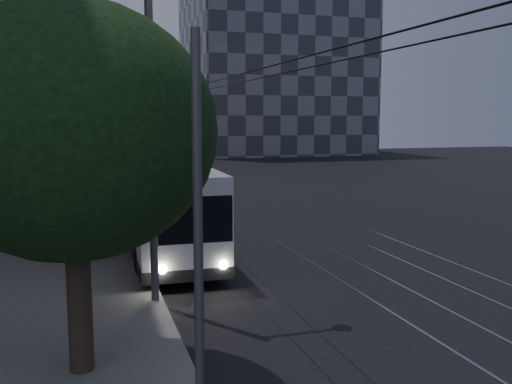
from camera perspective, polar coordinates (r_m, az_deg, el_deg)
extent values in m
plane|color=black|center=(19.82, 3.74, -6.45)|extent=(120.00, 120.00, 0.00)
cube|color=slate|center=(38.26, -17.90, 0.08)|extent=(5.00, 90.00, 0.15)
cube|color=gray|center=(38.93, -6.38, 0.42)|extent=(0.08, 90.00, 0.02)
cube|color=gray|center=(39.22, -4.32, 0.49)|extent=(0.08, 90.00, 0.02)
cube|color=gray|center=(39.59, -2.11, 0.58)|extent=(0.08, 90.00, 0.02)
cube|color=gray|center=(39.99, -0.12, 0.65)|extent=(0.08, 90.00, 0.02)
cylinder|color=black|center=(38.10, -12.69, 8.56)|extent=(0.02, 90.00, 0.02)
cylinder|color=black|center=(38.16, -11.63, 8.58)|extent=(0.02, 90.00, 0.02)
cylinder|color=#505052|center=(8.31, -5.81, -4.84)|extent=(0.14, 0.14, 6.00)
cylinder|color=#505052|center=(28.07, -13.88, 3.66)|extent=(0.14, 0.14, 6.00)
cylinder|color=#505052|center=(48.03, -15.27, 5.11)|extent=(0.14, 0.14, 6.00)
cylinder|color=#505052|center=(68.01, -15.85, 5.71)|extent=(0.14, 0.14, 6.00)
cube|color=#353B44|center=(77.43, 1.76, 12.84)|extent=(22.00, 18.00, 24.00)
cube|color=white|center=(21.23, -9.37, -0.79)|extent=(2.74, 11.89, 2.81)
cube|color=black|center=(21.44, -9.29, -4.12)|extent=(2.78, 11.93, 0.35)
cube|color=black|center=(21.69, -9.55, -0.28)|extent=(2.75, 9.42, 1.04)
cube|color=black|center=(15.44, -6.41, -2.81)|extent=(2.22, 0.12, 1.28)
cube|color=black|center=(27.01, -11.08, 1.41)|extent=(2.02, 0.12, 0.99)
cube|color=green|center=(15.30, -6.46, 0.47)|extent=(1.58, 0.09, 0.32)
cube|color=#9B9B9E|center=(23.99, -10.41, 4.10)|extent=(2.16, 2.21, 0.49)
sphere|color=white|center=(15.54, -9.37, -7.64)|extent=(0.26, 0.26, 0.26)
sphere|color=white|center=(15.84, -3.30, -7.26)|extent=(0.26, 0.26, 0.26)
cylinder|color=#505052|center=(24.95, -11.43, 6.56)|extent=(0.06, 4.47, 2.40)
cylinder|color=#505052|center=(25.02, -10.07, 6.59)|extent=(0.06, 4.47, 2.40)
cylinder|color=black|center=(17.63, -11.51, -6.70)|extent=(0.30, 0.99, 0.99)
cylinder|color=black|center=(18.01, -3.79, -6.26)|extent=(0.30, 0.99, 0.99)
cylinder|color=black|center=(23.87, -13.03, -3.03)|extent=(0.30, 0.99, 0.99)
cylinder|color=black|center=(24.15, -7.30, -2.77)|extent=(0.30, 0.99, 0.99)
cylinder|color=black|center=(25.73, -13.34, -2.28)|extent=(0.30, 0.99, 0.99)
cylinder|color=black|center=(25.99, -8.02, -2.05)|extent=(0.30, 0.99, 0.99)
imported|color=#94969A|center=(27.04, -11.46, -0.93)|extent=(4.60, 6.91, 1.76)
imported|color=silver|center=(37.27, -13.04, 1.17)|extent=(2.90, 4.96, 1.59)
imported|color=silver|center=(41.71, -13.49, 1.80)|extent=(2.36, 5.47, 1.57)
imported|color=white|center=(43.05, -13.61, 1.95)|extent=(2.68, 4.93, 1.54)
imported|color=silver|center=(47.88, -13.73, 2.39)|extent=(2.65, 4.34, 1.38)
cylinder|color=#31231B|center=(11.05, -17.19, -11.08)|extent=(0.44, 0.44, 2.63)
ellipsoid|color=black|center=(10.50, -17.87, 5.83)|extent=(5.07, 5.07, 4.57)
cylinder|color=#31231B|center=(22.78, -15.97, -1.25)|extent=(0.44, 0.44, 2.85)
ellipsoid|color=black|center=(22.54, -16.29, 7.49)|extent=(5.44, 5.44, 4.89)
cylinder|color=#31231B|center=(27.00, -17.22, -0.22)|extent=(0.44, 0.44, 2.61)
ellipsoid|color=black|center=(26.79, -17.45, 5.72)|extent=(3.97, 3.97, 3.58)
cylinder|color=#31231B|center=(39.39, -16.49, 1.85)|extent=(0.44, 0.44, 2.22)
ellipsoid|color=black|center=(39.22, -16.67, 6.54)|extent=(5.64, 5.64, 5.07)
cylinder|color=#31231B|center=(44.42, -17.22, 2.47)|extent=(0.44, 0.44, 2.29)
ellipsoid|color=black|center=(44.29, -17.36, 5.95)|extent=(4.13, 4.13, 3.72)
cylinder|color=#31231B|center=(54.61, -16.70, 3.46)|extent=(0.44, 0.44, 2.47)
ellipsoid|color=black|center=(54.50, -16.82, 6.60)|extent=(4.67, 4.67, 4.21)
cylinder|color=#505052|center=(14.28, -10.45, 7.19)|extent=(0.20, 0.20, 9.45)
cylinder|color=#505052|center=(41.19, -14.93, 8.27)|extent=(0.20, 0.20, 11.02)
cylinder|color=#505052|center=(41.66, -13.44, 15.31)|extent=(2.42, 0.12, 0.12)
sphere|color=#FFC38C|center=(41.73, -11.88, 15.18)|extent=(0.44, 0.44, 0.44)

